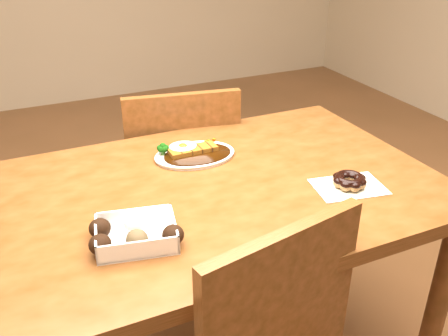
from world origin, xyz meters
name	(u,v)px	position (x,y,z in m)	size (l,w,h in m)	color
table	(218,216)	(0.00, 0.00, 0.65)	(1.20, 0.80, 0.75)	#4B2C0F
chair_far	(180,180)	(0.08, 0.54, 0.48)	(0.49, 0.49, 0.87)	#4B2C0F
katsu_curry_plate	(193,153)	(0.00, 0.19, 0.76)	(0.25, 0.18, 0.05)	white
donut_box	(134,233)	(-0.28, -0.16, 0.77)	(0.21, 0.17, 0.05)	white
pon_de_ring	(349,181)	(0.31, -0.16, 0.77)	(0.21, 0.16, 0.04)	silver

